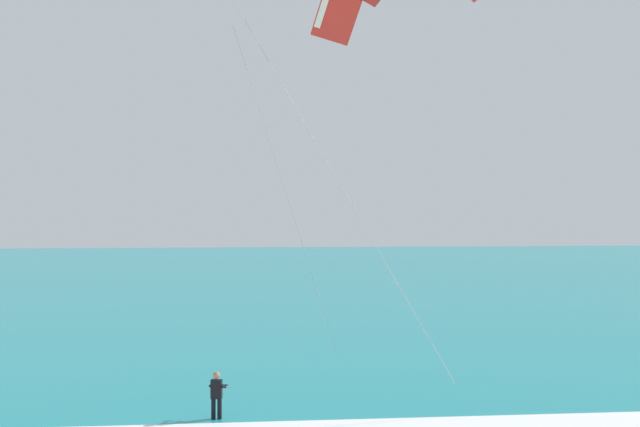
% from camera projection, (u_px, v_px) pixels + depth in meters
% --- Properties ---
extents(sea, '(200.00, 120.00, 0.20)m').
position_uv_depth(sea, '(238.00, 274.00, 81.02)').
color(sea, teal).
rests_on(sea, ground).
extents(surfboard, '(0.74, 1.46, 0.09)m').
position_uv_depth(surfboard, '(216.00, 424.00, 23.88)').
color(surfboard, '#E04C38').
rests_on(surfboard, ground).
extents(kitesurfer, '(0.60, 0.59, 1.69)m').
position_uv_depth(kitesurfer, '(217.00, 395.00, 23.90)').
color(kitesurfer, black).
rests_on(kitesurfer, ground).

